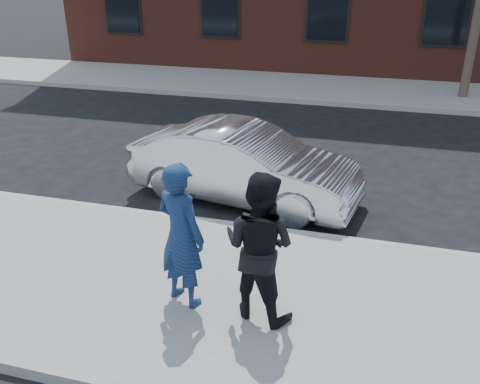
% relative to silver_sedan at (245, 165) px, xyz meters
% --- Properties ---
extents(ground, '(100.00, 100.00, 0.00)m').
position_rel_silver_sedan_xyz_m(ground, '(0.08, -2.74, -0.66)').
color(ground, black).
rests_on(ground, ground).
extents(near_sidewalk, '(50.00, 3.50, 0.15)m').
position_rel_silver_sedan_xyz_m(near_sidewalk, '(0.08, -2.99, -0.59)').
color(near_sidewalk, gray).
rests_on(near_sidewalk, ground).
extents(near_curb, '(50.00, 0.10, 0.15)m').
position_rel_silver_sedan_xyz_m(near_curb, '(0.08, -1.19, -0.59)').
color(near_curb, '#999691').
rests_on(near_curb, ground).
extents(far_sidewalk, '(50.00, 3.50, 0.15)m').
position_rel_silver_sedan_xyz_m(far_sidewalk, '(0.08, 8.51, -0.59)').
color(far_sidewalk, gray).
rests_on(far_sidewalk, ground).
extents(far_curb, '(50.00, 0.10, 0.15)m').
position_rel_silver_sedan_xyz_m(far_curb, '(0.08, 6.71, -0.59)').
color(far_curb, '#999691').
rests_on(far_curb, ground).
extents(silver_sedan, '(4.21, 2.07, 1.33)m').
position_rel_silver_sedan_xyz_m(silver_sedan, '(0.00, 0.00, 0.00)').
color(silver_sedan, silver).
rests_on(silver_sedan, ground).
extents(man_hoodie, '(0.77, 0.66, 1.79)m').
position_rel_silver_sedan_xyz_m(man_hoodie, '(0.09, -3.22, 0.38)').
color(man_hoodie, navy).
rests_on(man_hoodie, near_sidewalk).
extents(man_peacoat, '(1.01, 0.88, 1.78)m').
position_rel_silver_sedan_xyz_m(man_peacoat, '(1.01, -3.21, 0.38)').
color(man_peacoat, black).
rests_on(man_peacoat, near_sidewalk).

